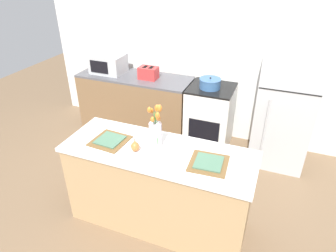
% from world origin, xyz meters
% --- Properties ---
extents(ground_plane, '(10.00, 10.00, 0.00)m').
position_xyz_m(ground_plane, '(0.00, 0.00, 0.00)').
color(ground_plane, brown).
extents(back_wall, '(5.20, 0.08, 2.70)m').
position_xyz_m(back_wall, '(0.00, 2.00, 1.35)').
color(back_wall, silver).
rests_on(back_wall, ground_plane).
extents(kitchen_island, '(1.80, 0.66, 0.90)m').
position_xyz_m(kitchen_island, '(0.00, 0.00, 0.45)').
color(kitchen_island, tan).
rests_on(kitchen_island, ground_plane).
extents(back_counter, '(1.68, 0.60, 0.92)m').
position_xyz_m(back_counter, '(-1.06, 1.60, 0.46)').
color(back_counter, brown).
rests_on(back_counter, ground_plane).
extents(stove_range, '(0.60, 0.61, 0.92)m').
position_xyz_m(stove_range, '(0.10, 1.60, 0.46)').
color(stove_range, silver).
rests_on(stove_range, ground_plane).
extents(refrigerator, '(0.68, 0.67, 1.82)m').
position_xyz_m(refrigerator, '(1.05, 1.60, 0.91)').
color(refrigerator, '#B7BABC').
rests_on(refrigerator, ground_plane).
extents(flower_vase, '(0.13, 0.19, 0.42)m').
position_xyz_m(flower_vase, '(-0.04, 0.05, 1.06)').
color(flower_vase, silver).
rests_on(flower_vase, kitchen_island).
extents(pear_figurine, '(0.08, 0.08, 0.13)m').
position_xyz_m(pear_figurine, '(-0.19, -0.09, 0.95)').
color(pear_figurine, '#C66B33').
rests_on(pear_figurine, kitchen_island).
extents(plate_setting_left, '(0.34, 0.34, 0.02)m').
position_xyz_m(plate_setting_left, '(-0.49, -0.04, 0.91)').
color(plate_setting_left, brown).
rests_on(plate_setting_left, kitchen_island).
extents(plate_setting_right, '(0.34, 0.34, 0.02)m').
position_xyz_m(plate_setting_right, '(0.49, -0.04, 0.91)').
color(plate_setting_right, brown).
rests_on(plate_setting_right, kitchen_island).
extents(toaster, '(0.28, 0.18, 0.17)m').
position_xyz_m(toaster, '(-0.82, 1.58, 1.00)').
color(toaster, red).
rests_on(toaster, back_counter).
extents(cooking_pot, '(0.29, 0.29, 0.15)m').
position_xyz_m(cooking_pot, '(0.08, 1.57, 0.98)').
color(cooking_pot, '#386093').
rests_on(cooking_pot, stove_range).
extents(microwave, '(0.48, 0.37, 0.27)m').
position_xyz_m(microwave, '(-1.49, 1.60, 1.05)').
color(microwave, '#B7BABC').
rests_on(microwave, back_counter).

